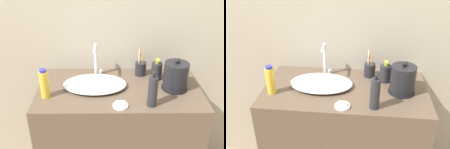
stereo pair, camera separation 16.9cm
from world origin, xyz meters
The scene contains 10 objects.
wall_back centered at (0.00, 0.59, 1.30)m, with size 6.00×0.04×2.60m.
vanity_counter centered at (0.00, 0.28, 0.45)m, with size 1.08×0.57×0.91m.
sink_basin centered at (-0.16, 0.30, 0.93)m, with size 0.42×0.28×0.05m.
faucet centered at (-0.16, 0.45, 1.04)m, with size 0.06×0.14×0.24m.
electric_kettle centered at (0.36, 0.27, 0.99)m, with size 0.17×0.17×0.22m.
toothbrush_cup centered at (0.16, 0.47, 0.96)m, with size 0.08×0.08×0.19m.
lotion_bottle centered at (0.19, 0.08, 1.00)m, with size 0.06×0.06×0.23m.
shampoo_bottle centered at (0.26, 0.41, 0.97)m, with size 0.07×0.07×0.16m.
mouthwash_bottle centered at (-0.46, 0.18, 1.00)m, with size 0.06×0.06×0.19m.
soap_dish centered at (0.00, 0.07, 0.92)m, with size 0.09×0.09×0.03m.
Camera 1 is at (-0.06, -1.21, 1.80)m, focal length 42.00 mm.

